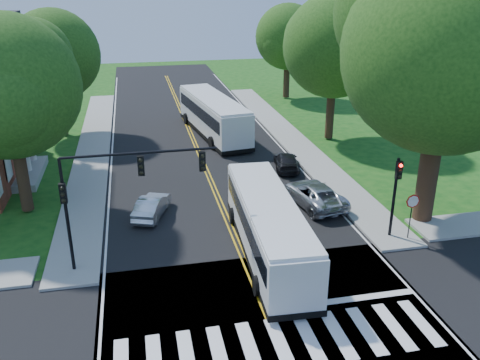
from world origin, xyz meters
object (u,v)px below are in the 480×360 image
object	(u,v)px
dark_sedan	(286,161)
bus_lead	(268,226)
bus_follow	(213,115)
signal_ne	(396,187)
signal_nw	(116,184)
suv	(315,194)
hatchback	(152,206)

from	to	relation	value
dark_sedan	bus_lead	bearing A→B (deg)	79.84
dark_sedan	bus_follow	bearing A→B (deg)	-57.73
signal_ne	bus_follow	bearing A→B (deg)	106.42
signal_nw	bus_lead	world-z (taller)	signal_nw
bus_follow	dark_sedan	distance (m)	10.56
signal_nw	bus_lead	distance (m)	7.69
signal_ne	dark_sedan	distance (m)	11.79
signal_ne	suv	bearing A→B (deg)	117.75
hatchback	bus_lead	bearing A→B (deg)	154.47
suv	signal_ne	bearing A→B (deg)	108.91
hatchback	dark_sedan	bearing A→B (deg)	-129.46
bus_lead	bus_follow	xyz separation A→B (m)	(0.69, 21.32, 0.19)
signal_ne	bus_follow	size ratio (longest dim) A/B	0.34
signal_ne	hatchback	world-z (taller)	signal_ne
bus_follow	hatchback	xyz separation A→B (m)	(-6.22, -15.68, -1.13)
signal_nw	hatchback	xyz separation A→B (m)	(1.63, 5.41, -3.74)
bus_follow	hatchback	world-z (taller)	bus_follow
signal_ne	hatchback	distance (m)	13.75
signal_ne	hatchback	bearing A→B (deg)	156.53
bus_follow	hatchback	distance (m)	16.91
signal_ne	dark_sedan	world-z (taller)	signal_ne
bus_follow	dark_sedan	bearing A→B (deg)	102.68
bus_lead	hatchback	world-z (taller)	bus_lead
signal_ne	bus_lead	distance (m)	7.04
suv	dark_sedan	bearing A→B (deg)	-100.20
suv	dark_sedan	distance (m)	6.42
suv	dark_sedan	world-z (taller)	suv
hatchback	suv	size ratio (longest dim) A/B	0.74
bus_lead	hatchback	xyz separation A→B (m)	(-5.53, 5.64, -0.94)
hatchback	signal_ne	bearing A→B (deg)	176.56
signal_nw	bus_follow	size ratio (longest dim) A/B	0.55
signal_ne	dark_sedan	bearing A→B (deg)	102.07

